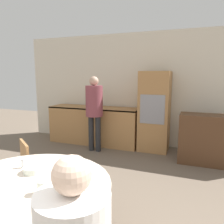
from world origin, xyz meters
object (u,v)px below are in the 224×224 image
object	(u,v)px
sideboard	(212,140)
person_standing	(94,106)
dining_table	(27,211)
cup	(42,187)
chair_far_left	(17,173)
oven_unit	(155,111)
bowl_near	(33,169)

from	to	relation	value
sideboard	person_standing	distance (m)	2.40
dining_table	cup	bearing A→B (deg)	-16.08
sideboard	chair_far_left	bearing A→B (deg)	-134.41
oven_unit	dining_table	size ratio (longest dim) A/B	1.25
sideboard	dining_table	world-z (taller)	sideboard
sideboard	dining_table	distance (m)	3.38
dining_table	bowl_near	size ratio (longest dim) A/B	7.85
sideboard	bowl_near	bearing A→B (deg)	-121.11
oven_unit	chair_far_left	size ratio (longest dim) A/B	2.05
sideboard	bowl_near	xyz separation A→B (m)	(-1.68, -2.78, 0.33)
chair_far_left	person_standing	bearing A→B (deg)	127.17
cup	bowl_near	distance (m)	0.41
oven_unit	cup	world-z (taller)	oven_unit
dining_table	sideboard	bearing A→B (deg)	61.98
oven_unit	bowl_near	xyz separation A→B (m)	(-0.54, -3.22, -0.06)
sideboard	cup	xyz separation A→B (m)	(-1.37, -3.04, 0.36)
cup	bowl_near	world-z (taller)	cup
oven_unit	cup	size ratio (longest dim) A/B	17.58
sideboard	chair_far_left	distance (m)	3.29
person_standing	bowl_near	world-z (taller)	person_standing
cup	sideboard	bearing A→B (deg)	65.74
dining_table	bowl_near	distance (m)	0.34
dining_table	bowl_near	xyz separation A→B (m)	(-0.09, 0.20, 0.26)
person_standing	bowl_near	size ratio (longest dim) A/B	9.18
cup	dining_table	bearing A→B (deg)	163.92
cup	bowl_near	xyz separation A→B (m)	(-0.30, 0.27, -0.02)
oven_unit	person_standing	distance (m)	1.31
chair_far_left	bowl_near	distance (m)	0.82
dining_table	cup	world-z (taller)	cup
cup	person_standing	bearing A→B (deg)	108.01
sideboard	cup	bearing A→B (deg)	-114.26
sideboard	person_standing	xyz separation A→B (m)	(-2.33, -0.09, 0.53)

